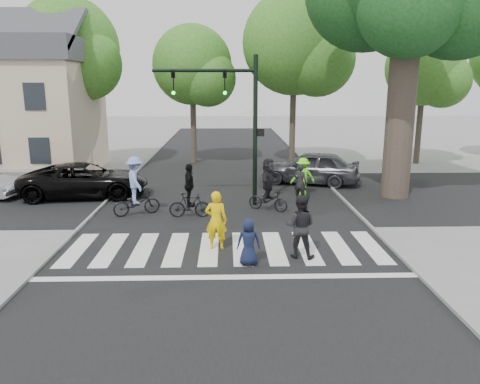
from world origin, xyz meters
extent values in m
plane|color=gray|center=(0.00, 0.00, 0.00)|extent=(120.00, 120.00, 0.00)
cube|color=black|center=(0.00, 5.00, 0.01)|extent=(10.00, 70.00, 0.01)
cube|color=black|center=(0.00, 8.00, 0.01)|extent=(70.00, 10.00, 0.01)
cube|color=gray|center=(-5.05, 5.00, 0.05)|extent=(0.10, 70.00, 0.10)
cube|color=gray|center=(5.05, 5.00, 0.05)|extent=(0.10, 70.00, 0.10)
cube|color=silver|center=(-4.50, 1.00, 0.01)|extent=(0.55, 3.00, 0.01)
cube|color=silver|center=(-3.50, 1.00, 0.01)|extent=(0.55, 3.00, 0.01)
cube|color=silver|center=(-2.50, 1.00, 0.01)|extent=(0.55, 3.00, 0.01)
cube|color=silver|center=(-1.50, 1.00, 0.01)|extent=(0.55, 3.00, 0.01)
cube|color=silver|center=(-0.50, 1.00, 0.01)|extent=(0.55, 3.00, 0.01)
cube|color=silver|center=(0.50, 1.00, 0.01)|extent=(0.55, 3.00, 0.01)
cube|color=silver|center=(1.50, 1.00, 0.01)|extent=(0.55, 3.00, 0.01)
cube|color=silver|center=(2.50, 1.00, 0.01)|extent=(0.55, 3.00, 0.01)
cube|color=silver|center=(3.50, 1.00, 0.01)|extent=(0.55, 3.00, 0.01)
cube|color=silver|center=(4.50, 1.00, 0.01)|extent=(0.55, 3.00, 0.01)
cube|color=silver|center=(0.00, -1.20, 0.01)|extent=(10.00, 0.30, 0.01)
cylinder|color=black|center=(1.20, 6.20, 3.00)|extent=(0.18, 0.18, 6.00)
cylinder|color=black|center=(-0.80, 6.20, 5.40)|extent=(4.00, 0.14, 0.14)
imported|color=black|center=(0.00, 6.20, 4.95)|extent=(0.16, 0.20, 1.00)
sphere|color=#19E533|center=(0.00, 6.08, 4.55)|extent=(0.14, 0.14, 0.14)
imported|color=black|center=(-2.00, 6.20, 4.95)|extent=(0.16, 0.20, 1.00)
sphere|color=#19E533|center=(-2.00, 6.08, 4.55)|extent=(0.14, 0.14, 0.14)
cube|color=black|center=(1.42, 6.20, 3.00)|extent=(0.28, 0.18, 0.30)
cube|color=#FF660C|center=(1.53, 6.20, 3.00)|extent=(0.02, 0.14, 0.20)
cube|color=white|center=(1.20, 6.20, 3.80)|extent=(0.90, 0.04, 0.18)
cylinder|color=brown|center=(7.50, 7.50, 3.50)|extent=(1.20, 1.20, 7.00)
cylinder|color=brown|center=(7.80, 7.30, 6.50)|extent=(1.29, 1.74, 2.93)
sphere|color=#103F12|center=(7.00, 6.10, 7.80)|extent=(4.00, 4.00, 4.00)
cylinder|color=brown|center=(-9.00, 15.70, 3.22)|extent=(0.36, 0.36, 6.44)
sphere|color=#396C1C|center=(-9.00, 15.70, 6.90)|extent=(5.80, 5.80, 5.80)
sphere|color=#396C1C|center=(-7.84, 14.83, 5.98)|extent=(4.06, 4.06, 4.06)
cylinder|color=brown|center=(-2.00, 16.80, 2.80)|extent=(0.36, 0.36, 5.60)
sphere|color=#396C1C|center=(-2.00, 16.80, 6.00)|extent=(4.80, 4.80, 4.80)
sphere|color=#396C1C|center=(-1.04, 16.08, 5.20)|extent=(3.36, 3.36, 3.36)
cylinder|color=brown|center=(4.00, 15.50, 3.36)|extent=(0.36, 0.36, 6.72)
sphere|color=#396C1C|center=(4.00, 15.50, 7.20)|extent=(6.00, 6.00, 6.00)
sphere|color=#396C1C|center=(5.20, 14.60, 6.24)|extent=(4.20, 4.20, 4.20)
cylinder|color=brown|center=(12.00, 16.30, 2.73)|extent=(0.36, 0.36, 5.46)
sphere|color=#396C1C|center=(12.00, 16.30, 5.85)|extent=(4.60, 4.60, 4.60)
sphere|color=#396C1C|center=(12.92, 15.61, 5.07)|extent=(3.22, 3.22, 3.22)
cube|color=#C7AB95|center=(-11.50, 14.00, 3.00)|extent=(8.00, 7.00, 6.00)
cube|color=#47474C|center=(-11.50, 14.00, 6.60)|extent=(8.40, 7.40, 1.20)
cube|color=#47474C|center=(-11.50, 15.85, 7.60)|extent=(8.40, 3.69, 2.44)
cube|color=black|center=(-9.10, 10.48, 1.70)|extent=(1.00, 0.06, 1.30)
cube|color=black|center=(-9.10, 10.48, 4.30)|extent=(1.00, 0.06, 1.30)
cube|color=gray|center=(-10.00, 10.20, 0.40)|extent=(2.00, 1.20, 0.80)
imported|color=#F1C402|center=(-0.28, 0.97, 0.90)|extent=(0.70, 0.49, 1.80)
imported|color=#131B35|center=(0.64, -0.36, 0.67)|extent=(0.66, 0.44, 1.34)
imported|color=black|center=(2.14, 0.23, 0.93)|extent=(1.07, 0.94, 1.86)
imported|color=black|center=(-3.39, 4.82, 0.47)|extent=(1.88, 1.30, 0.94)
imported|color=#768ECA|center=(-3.39, 4.82, 1.37)|extent=(1.08, 1.33, 1.79)
imported|color=black|center=(-1.34, 4.47, 0.47)|extent=(1.56, 0.45, 0.93)
imported|color=black|center=(-1.34, 4.47, 1.23)|extent=(0.40, 0.95, 1.61)
imported|color=black|center=(1.68, 5.31, 0.43)|extent=(1.72, 1.29, 0.86)
imported|color=black|center=(1.68, 5.31, 1.26)|extent=(1.16, 1.58, 1.66)
imported|color=black|center=(-6.20, 7.83, 0.75)|extent=(5.65, 3.04, 1.51)
imported|color=#37373D|center=(4.21, 10.33, 0.83)|extent=(5.22, 3.36, 1.65)
imported|color=#6AFF1A|center=(3.45, 7.84, 0.85)|extent=(1.17, 0.76, 1.70)
imported|color=black|center=(3.18, 6.84, 0.80)|extent=(0.70, 0.63, 1.60)
camera|label=1|loc=(0.05, -12.51, 4.91)|focal=35.00mm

